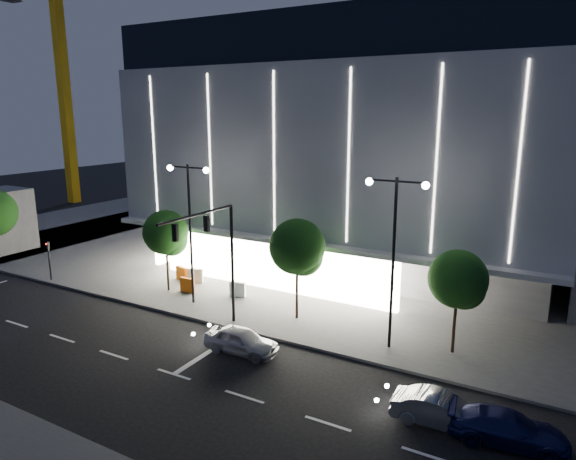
{
  "coord_description": "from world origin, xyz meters",
  "views": [
    {
      "loc": [
        17.5,
        -18.05,
        12.08
      ],
      "look_at": [
        2.47,
        8.66,
        5.0
      ],
      "focal_mm": 32.0,
      "sensor_mm": 36.0,
      "label": 1
    }
  ],
  "objects_px": {
    "street_lamp_west": "(190,214)",
    "barrier_d": "(238,289)",
    "car_lead": "(241,341)",
    "barrier_b": "(196,275)",
    "barrier_a": "(182,273)",
    "traffic_mast": "(216,246)",
    "tower_crane": "(65,44)",
    "barrier_c": "(188,285)",
    "tree_right": "(458,282)",
    "street_lamp_east": "(394,238)",
    "car_third": "(508,428)",
    "ped_signal_far": "(49,257)",
    "tree_left": "(166,235)",
    "car_second": "(442,411)",
    "tree_mid": "(298,250)"
  },
  "relations": [
    {
      "from": "street_lamp_west",
      "to": "barrier_b",
      "type": "distance_m",
      "value": 6.67
    },
    {
      "from": "traffic_mast",
      "to": "barrier_c",
      "type": "relative_size",
      "value": 6.43
    },
    {
      "from": "tower_crane",
      "to": "barrier_a",
      "type": "xyz_separation_m",
      "value": [
        34.3,
        -18.92,
        -19.86
      ]
    },
    {
      "from": "tree_right",
      "to": "car_lead",
      "type": "distance_m",
      "value": 11.26
    },
    {
      "from": "tree_right",
      "to": "car_third",
      "type": "distance_m",
      "value": 7.87
    },
    {
      "from": "tree_mid",
      "to": "barrier_b",
      "type": "bearing_deg",
      "value": 166.95
    },
    {
      "from": "street_lamp_west",
      "to": "barrier_d",
      "type": "height_order",
      "value": "street_lamp_west"
    },
    {
      "from": "car_lead",
      "to": "barrier_b",
      "type": "bearing_deg",
      "value": 48.37
    },
    {
      "from": "barrier_a",
      "to": "tower_crane",
      "type": "bearing_deg",
      "value": 165.81
    },
    {
      "from": "car_third",
      "to": "barrier_d",
      "type": "bearing_deg",
      "value": 58.58
    },
    {
      "from": "street_lamp_east",
      "to": "barrier_c",
      "type": "height_order",
      "value": "street_lamp_east"
    },
    {
      "from": "tree_left",
      "to": "tree_mid",
      "type": "height_order",
      "value": "tree_mid"
    },
    {
      "from": "tower_crane",
      "to": "car_third",
      "type": "distance_m",
      "value": 66.49
    },
    {
      "from": "car_lead",
      "to": "barrier_d",
      "type": "relative_size",
      "value": 3.58
    },
    {
      "from": "tree_right",
      "to": "barrier_b",
      "type": "distance_m",
      "value": 18.89
    },
    {
      "from": "barrier_d",
      "to": "tree_right",
      "type": "bearing_deg",
      "value": -17.11
    },
    {
      "from": "car_lead",
      "to": "car_third",
      "type": "relative_size",
      "value": 0.92
    },
    {
      "from": "car_third",
      "to": "barrier_a",
      "type": "relative_size",
      "value": 3.89
    },
    {
      "from": "street_lamp_west",
      "to": "barrier_c",
      "type": "distance_m",
      "value": 5.68
    },
    {
      "from": "street_lamp_east",
      "to": "tree_right",
      "type": "height_order",
      "value": "street_lamp_east"
    },
    {
      "from": "car_second",
      "to": "barrier_a",
      "type": "bearing_deg",
      "value": 65.02
    },
    {
      "from": "car_lead",
      "to": "barrier_a",
      "type": "distance_m",
      "value": 12.42
    },
    {
      "from": "street_lamp_west",
      "to": "street_lamp_east",
      "type": "bearing_deg",
      "value": 0.0
    },
    {
      "from": "tree_left",
      "to": "car_lead",
      "type": "distance_m",
      "value": 11.29
    },
    {
      "from": "tree_left",
      "to": "barrier_d",
      "type": "xyz_separation_m",
      "value": [
        4.84,
        1.25,
        -3.38
      ]
    },
    {
      "from": "barrier_d",
      "to": "tree_mid",
      "type": "bearing_deg",
      "value": -25.71
    },
    {
      "from": "traffic_mast",
      "to": "ped_signal_far",
      "type": "xyz_separation_m",
      "value": [
        -16.0,
        1.16,
        -3.14
      ]
    },
    {
      "from": "barrier_b",
      "to": "barrier_d",
      "type": "height_order",
      "value": "same"
    },
    {
      "from": "street_lamp_west",
      "to": "car_lead",
      "type": "xyz_separation_m",
      "value": [
        6.52,
        -4.09,
        -5.29
      ]
    },
    {
      "from": "car_lead",
      "to": "street_lamp_east",
      "type": "bearing_deg",
      "value": -60.23
    },
    {
      "from": "tree_mid",
      "to": "barrier_a",
      "type": "distance_m",
      "value": 11.45
    },
    {
      "from": "street_lamp_west",
      "to": "barrier_a",
      "type": "bearing_deg",
      "value": 139.55
    },
    {
      "from": "traffic_mast",
      "to": "tower_crane",
      "type": "distance_m",
      "value": 51.04
    },
    {
      "from": "barrier_c",
      "to": "traffic_mast",
      "type": "bearing_deg",
      "value": -34.98
    },
    {
      "from": "tree_left",
      "to": "car_second",
      "type": "bearing_deg",
      "value": -17.87
    },
    {
      "from": "street_lamp_west",
      "to": "barrier_a",
      "type": "xyz_separation_m",
      "value": [
        -3.62,
        3.08,
        -5.31
      ]
    },
    {
      "from": "car_third",
      "to": "barrier_c",
      "type": "distance_m",
      "value": 21.93
    },
    {
      "from": "tree_right",
      "to": "car_second",
      "type": "relative_size",
      "value": 1.42
    },
    {
      "from": "street_lamp_west",
      "to": "tower_crane",
      "type": "height_order",
      "value": "tower_crane"
    },
    {
      "from": "car_third",
      "to": "barrier_d",
      "type": "distance_m",
      "value": 19.05
    },
    {
      "from": "ped_signal_far",
      "to": "tree_left",
      "type": "distance_m",
      "value": 9.61
    },
    {
      "from": "tree_right",
      "to": "car_lead",
      "type": "relative_size",
      "value": 1.4
    },
    {
      "from": "tree_right",
      "to": "car_second",
      "type": "xyz_separation_m",
      "value": [
        0.9,
        -6.42,
        -3.24
      ]
    },
    {
      "from": "ped_signal_far",
      "to": "barrier_a",
      "type": "height_order",
      "value": "ped_signal_far"
    },
    {
      "from": "tower_crane",
      "to": "barrier_b",
      "type": "bearing_deg",
      "value": -27.9
    },
    {
      "from": "street_lamp_east",
      "to": "barrier_a",
      "type": "distance_m",
      "value": 17.72
    },
    {
      "from": "street_lamp_east",
      "to": "car_lead",
      "type": "relative_size",
      "value": 2.28
    },
    {
      "from": "traffic_mast",
      "to": "barrier_b",
      "type": "bearing_deg",
      "value": 137.66
    },
    {
      "from": "barrier_a",
      "to": "tree_right",
      "type": "bearing_deg",
      "value": 8.69
    },
    {
      "from": "tree_left",
      "to": "street_lamp_east",
      "type": "bearing_deg",
      "value": -3.65
    }
  ]
}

